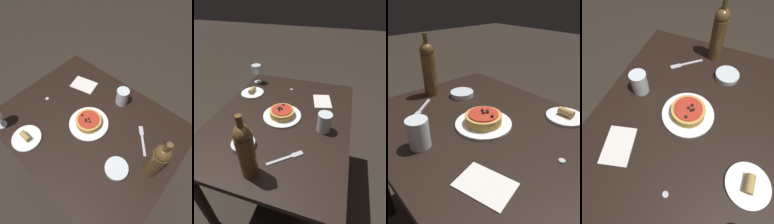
# 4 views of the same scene
# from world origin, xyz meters

# --- Properties ---
(ground_plane) EXTENTS (14.00, 14.00, 0.00)m
(ground_plane) POSITION_xyz_m (0.00, 0.00, 0.00)
(ground_plane) COLOR #2D261E
(dining_table) EXTENTS (1.12, 0.88, 0.77)m
(dining_table) POSITION_xyz_m (0.00, 0.00, 0.66)
(dining_table) COLOR black
(dining_table) RESTS_ON ground_plane
(dinner_plate) EXTENTS (0.25, 0.25, 0.01)m
(dinner_plate) POSITION_xyz_m (0.00, -0.00, 0.78)
(dinner_plate) COLOR white
(dinner_plate) RESTS_ON dining_table
(pizza) EXTENTS (0.16, 0.16, 0.06)m
(pizza) POSITION_xyz_m (0.00, -0.00, 0.80)
(pizza) COLOR gold
(pizza) RESTS_ON dinner_plate
(wine_glass) EXTENTS (0.08, 0.08, 0.16)m
(wine_glass) POSITION_xyz_m (-0.41, -0.37, 0.88)
(wine_glass) COLOR silver
(wine_glass) RESTS_ON dining_table
(wine_bottle) EXTENTS (0.08, 0.08, 0.34)m
(wine_bottle) POSITION_xyz_m (0.45, 0.00, 0.92)
(wine_bottle) COLOR brown
(wine_bottle) RESTS_ON dining_table
(water_cup) EXTENTS (0.08, 0.08, 0.12)m
(water_cup) POSITION_xyz_m (0.05, 0.28, 0.83)
(water_cup) COLOR silver
(water_cup) RESTS_ON dining_table
(side_bowl) EXTENTS (0.13, 0.13, 0.03)m
(side_bowl) POSITION_xyz_m (0.31, -0.11, 0.78)
(side_bowl) COLOR silver
(side_bowl) RESTS_ON dining_table
(fork) EXTENTS (0.14, 0.16, 0.00)m
(fork) POSITION_xyz_m (0.31, 0.14, 0.77)
(fork) COLOR #B7B7BC
(fork) RESTS_ON dining_table
(side_plate) EXTENTS (0.18, 0.18, 0.05)m
(side_plate) POSITION_xyz_m (-0.21, -0.33, 0.78)
(side_plate) COLOR white
(side_plate) RESTS_ON dining_table
(paper_napkin) EXTENTS (0.20, 0.17, 0.00)m
(paper_napkin) POSITION_xyz_m (-0.26, 0.23, 0.77)
(paper_napkin) COLOR silver
(paper_napkin) RESTS_ON dining_table
(bottle_cap) EXTENTS (0.02, 0.02, 0.01)m
(bottle_cap) POSITION_xyz_m (-0.36, -0.05, 0.77)
(bottle_cap) COLOR #B7B7BC
(bottle_cap) RESTS_ON dining_table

